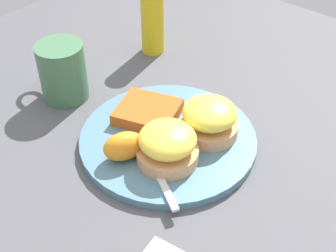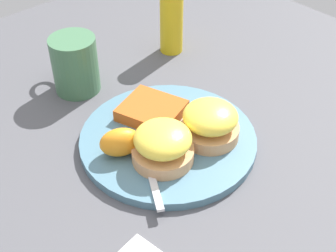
# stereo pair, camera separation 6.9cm
# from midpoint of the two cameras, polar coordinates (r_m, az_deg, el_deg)

# --- Properties ---
(ground_plane) EXTENTS (1.10, 1.10, 0.00)m
(ground_plane) POSITION_cam_midpoint_polar(r_m,az_deg,el_deg) (0.72, 2.77, -2.19)
(ground_plane) COLOR #4C4C51
(plate) EXTENTS (0.27, 0.27, 0.01)m
(plate) POSITION_cam_midpoint_polar(r_m,az_deg,el_deg) (0.71, 2.79, -1.78)
(plate) COLOR slate
(plate) RESTS_ON ground_plane
(sandwich_benedict_left) EXTENTS (0.09, 0.09, 0.06)m
(sandwich_benedict_left) POSITION_cam_midpoint_polar(r_m,az_deg,el_deg) (0.65, 2.41, -2.42)
(sandwich_benedict_left) COLOR tan
(sandwich_benedict_left) RESTS_ON plate
(sandwich_benedict_right) EXTENTS (0.09, 0.09, 0.06)m
(sandwich_benedict_right) POSITION_cam_midpoint_polar(r_m,az_deg,el_deg) (0.70, 8.00, 0.34)
(sandwich_benedict_right) COLOR tan
(sandwich_benedict_right) RESTS_ON plate
(hashbrown_patty) EXTENTS (0.11, 0.11, 0.02)m
(hashbrown_patty) POSITION_cam_midpoint_polar(r_m,az_deg,el_deg) (0.74, 0.70, 1.78)
(hashbrown_patty) COLOR #B5531C
(hashbrown_patty) RESTS_ON plate
(orange_wedge) EXTENTS (0.06, 0.07, 0.04)m
(orange_wedge) POSITION_cam_midpoint_polar(r_m,az_deg,el_deg) (0.66, -2.86, -2.12)
(orange_wedge) COLOR orange
(orange_wedge) RESTS_ON plate
(fork) EXTENTS (0.20, 0.13, 0.00)m
(fork) POSITION_cam_midpoint_polar(r_m,az_deg,el_deg) (0.69, -0.22, -2.42)
(fork) COLOR silver
(fork) RESTS_ON plate
(cup) EXTENTS (0.11, 0.08, 0.10)m
(cup) POSITION_cam_midpoint_polar(r_m,az_deg,el_deg) (0.81, -8.92, 7.38)
(cup) COLOR #42704C
(cup) RESTS_ON ground_plane
(condiment_bottle) EXTENTS (0.04, 0.04, 0.13)m
(condiment_bottle) POSITION_cam_midpoint_polar(r_m,az_deg,el_deg) (0.90, 2.67, 12.82)
(condiment_bottle) COLOR gold
(condiment_bottle) RESTS_ON ground_plane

